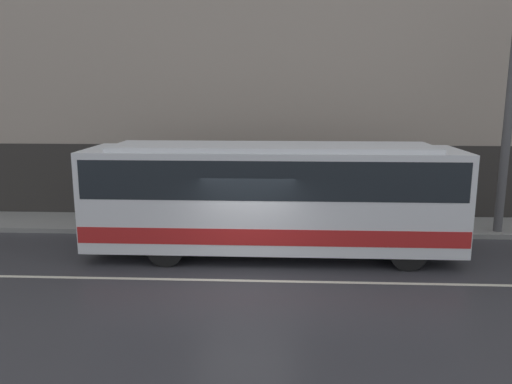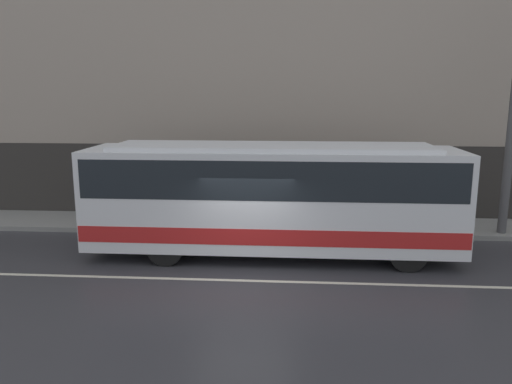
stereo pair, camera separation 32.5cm
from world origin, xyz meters
name	(u,v)px [view 2 (the right image)]	position (x,y,z in m)	size (l,w,h in m)	color
ground_plane	(244,281)	(0.00, 0.00, 0.00)	(60.00, 60.00, 0.00)	#333338
sidewalk	(258,224)	(0.00, 5.19, 0.08)	(60.00, 2.38, 0.16)	gray
building_facade	(261,62)	(0.00, 6.52, 5.79)	(60.00, 0.35, 11.99)	gray
lane_stripe	(244,281)	(0.00, 0.00, 0.00)	(54.00, 0.14, 0.01)	beige
transit_bus	(272,194)	(0.62, 2.12, 1.84)	(10.59, 2.56, 3.26)	silver
pedestrian_waiting	(320,206)	(2.13, 4.61, 0.91)	(0.36, 0.36, 1.61)	maroon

